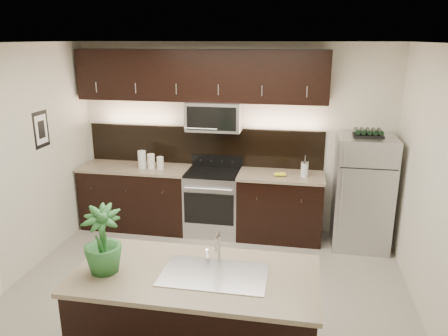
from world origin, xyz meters
name	(u,v)px	position (x,y,z in m)	size (l,w,h in m)	color
ground	(205,297)	(0.00, 0.00, 0.00)	(4.50, 4.50, 0.00)	gray
room_walls	(191,149)	(-0.11, -0.04, 1.70)	(4.52, 4.02, 2.71)	beige
counter_run	(200,201)	(-0.46, 1.69, 0.47)	(3.51, 0.65, 0.94)	black
upper_fixtures	(202,84)	(-0.43, 1.84, 2.14)	(3.49, 0.40, 1.66)	black
island	(197,323)	(0.18, -1.08, 0.47)	(1.96, 0.96, 0.94)	black
sink_faucet	(214,272)	(0.33, -1.07, 0.96)	(0.84, 0.50, 0.28)	silver
refrigerator	(363,193)	(1.80, 1.63, 0.77)	(0.74, 0.67, 1.53)	#B2B2B7
wine_rack	(368,133)	(1.80, 1.63, 1.57)	(0.38, 0.23, 0.09)	black
plant	(102,240)	(-0.54, -1.19, 1.22)	(0.31, 0.31, 0.55)	#27632B
canisters	(149,161)	(-1.18, 1.64, 1.05)	(0.38, 0.12, 0.25)	silver
french_press	(305,169)	(1.02, 1.64, 1.05)	(0.10, 0.10, 0.29)	silver
bananas	(276,174)	(0.65, 1.61, 0.97)	(0.18, 0.14, 0.05)	yellow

